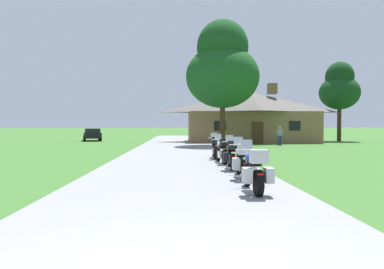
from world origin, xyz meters
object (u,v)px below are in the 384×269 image
(motorcycle_silver_second_in_row, at_px, (242,161))
(motorcycle_silver_fourth_in_row, at_px, (222,151))
(motorcycle_yellow_third_in_row, at_px, (232,155))
(tree_right_of_lodge, at_px, (340,88))
(bystander_gray_shirt_near_lodge, at_px, (280,134))
(motorcycle_orange_farthest_in_row, at_px, (215,147))
(motorcycle_blue_nearest_to_camera, at_px, (254,171))
(tree_by_lodge_front, at_px, (223,68))
(parked_black_suv_far_left, at_px, (92,134))

(motorcycle_silver_second_in_row, bearing_deg, motorcycle_silver_fourth_in_row, 92.98)
(motorcycle_yellow_third_in_row, distance_m, tree_right_of_lodge, 31.01)
(bystander_gray_shirt_near_lodge, xyz_separation_m, tree_right_of_lodge, (8.88, 8.11, 4.91))
(motorcycle_orange_farthest_in_row, distance_m, bystander_gray_shirt_near_lodge, 15.04)
(bystander_gray_shirt_near_lodge, bearing_deg, tree_right_of_lodge, -136.36)
(motorcycle_silver_second_in_row, distance_m, motorcycle_silver_fourth_in_row, 4.71)
(motorcycle_blue_nearest_to_camera, distance_m, tree_by_lodge_front, 22.83)
(bystander_gray_shirt_near_lodge, xyz_separation_m, parked_black_suv_far_left, (-18.60, 10.12, -0.17))
(bystander_gray_shirt_near_lodge, bearing_deg, tree_by_lodge_front, 13.79)
(tree_by_lodge_front, height_order, parked_black_suv_far_left, tree_by_lodge_front)
(motorcycle_blue_nearest_to_camera, bearing_deg, tree_right_of_lodge, 62.92)
(motorcycle_yellow_third_in_row, bearing_deg, motorcycle_orange_farthest_in_row, 95.01)
(tree_by_lodge_front, bearing_deg, motorcycle_silver_fourth_in_row, -96.92)
(motorcycle_orange_farthest_in_row, distance_m, tree_by_lodge_front, 13.64)
(motorcycle_silver_second_in_row, height_order, motorcycle_orange_farthest_in_row, same)
(motorcycle_blue_nearest_to_camera, height_order, motorcycle_silver_fourth_in_row, same)
(bystander_gray_shirt_near_lodge, bearing_deg, parked_black_suv_far_left, -27.29)
(bystander_gray_shirt_near_lodge, distance_m, tree_right_of_lodge, 12.99)
(motorcycle_orange_farthest_in_row, distance_m, tree_right_of_lodge, 27.18)
(motorcycle_orange_farthest_in_row, height_order, tree_by_lodge_front, tree_by_lodge_front)
(tree_right_of_lodge, bearing_deg, bystander_gray_shirt_near_lodge, -137.61)
(motorcycle_blue_nearest_to_camera, xyz_separation_m, tree_by_lodge_front, (1.85, 21.97, 5.95))
(bystander_gray_shirt_near_lodge, bearing_deg, motorcycle_yellow_third_in_row, 70.48)
(bystander_gray_shirt_near_lodge, relative_size, parked_black_suv_far_left, 0.34)
(parked_black_suv_far_left, bearing_deg, tree_by_lodge_front, -55.10)
(motorcycle_blue_nearest_to_camera, xyz_separation_m, tree_right_of_lodge, (15.91, 31.23, 5.25))
(motorcycle_blue_nearest_to_camera, relative_size, motorcycle_silver_second_in_row, 1.00)
(motorcycle_blue_nearest_to_camera, bearing_deg, motorcycle_yellow_third_in_row, 87.99)
(motorcycle_silver_fourth_in_row, bearing_deg, tree_right_of_lodge, 51.09)
(motorcycle_yellow_third_in_row, height_order, tree_right_of_lodge, tree_right_of_lodge)
(motorcycle_silver_second_in_row, bearing_deg, parked_black_suv_far_left, 112.88)
(tree_right_of_lodge, bearing_deg, parked_black_suv_far_left, 175.82)
(motorcycle_silver_second_in_row, bearing_deg, motorcycle_orange_farthest_in_row, 93.21)
(motorcycle_silver_second_in_row, relative_size, bystander_gray_shirt_near_lodge, 1.24)
(motorcycle_silver_fourth_in_row, relative_size, tree_right_of_lodge, 0.24)
(motorcycle_silver_second_in_row, relative_size, parked_black_suv_far_left, 0.42)
(parked_black_suv_far_left, bearing_deg, motorcycle_blue_nearest_to_camera, -85.88)
(motorcycle_silver_fourth_in_row, height_order, parked_black_suv_far_left, parked_black_suv_far_left)
(motorcycle_silver_second_in_row, height_order, motorcycle_yellow_third_in_row, same)
(tree_by_lodge_front, xyz_separation_m, parked_black_suv_far_left, (-13.42, 11.27, -5.78))
(motorcycle_silver_second_in_row, xyz_separation_m, motorcycle_orange_farthest_in_row, (-0.16, 7.21, 0.01))
(motorcycle_yellow_third_in_row, distance_m, motorcycle_orange_farthest_in_row, 4.80)
(motorcycle_yellow_third_in_row, distance_m, bystander_gray_shirt_near_lodge, 19.35)
(motorcycle_silver_second_in_row, bearing_deg, tree_by_lodge_front, 86.93)
(motorcycle_yellow_third_in_row, relative_size, tree_right_of_lodge, 0.24)
(motorcycle_blue_nearest_to_camera, xyz_separation_m, bystander_gray_shirt_near_lodge, (7.03, 23.12, 0.34))
(motorcycle_silver_second_in_row, height_order, parked_black_suv_far_left, parked_black_suv_far_left)
(motorcycle_silver_fourth_in_row, bearing_deg, parked_black_suv_far_left, 108.83)
(parked_black_suv_far_left, bearing_deg, motorcycle_orange_farthest_in_row, -78.78)
(motorcycle_orange_farthest_in_row, relative_size, parked_black_suv_far_left, 0.42)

